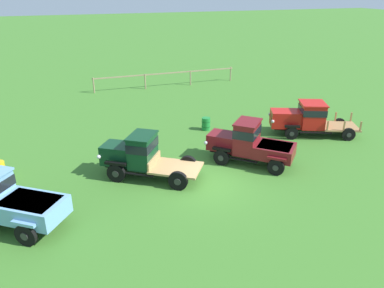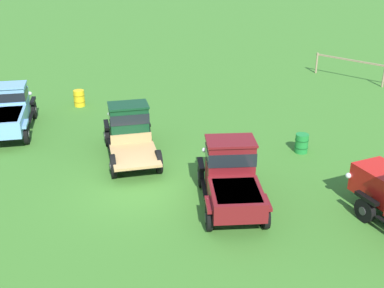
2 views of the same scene
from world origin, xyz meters
TOP-DOWN VIEW (x-y plane):
  - ground_plane at (0.00, 0.00)m, footprint 240.00×240.00m
  - vintage_truck_foreground_near at (-8.70, -0.29)m, footprint 5.03×4.30m
  - vintage_truck_second_in_line at (-2.76, 1.86)m, footprint 4.97×4.14m
  - vintage_truck_midrow_center at (2.99, 1.39)m, footprint 4.38×4.30m
  - oil_drum_beside_row at (2.70, 6.70)m, footprint 0.58×0.58m
  - oil_drum_near_fence at (-9.26, 3.96)m, footprint 0.61×0.61m

SIDE VIEW (x-z plane):
  - ground_plane at x=0.00m, z-range 0.00..0.00m
  - oil_drum_beside_row at x=2.70m, z-range 0.00..0.82m
  - oil_drum_near_fence at x=-9.26m, z-range 0.00..0.87m
  - vintage_truck_foreground_near at x=-8.70m, z-range 0.02..2.14m
  - vintage_truck_midrow_center at x=2.99m, z-range -0.02..2.26m
  - vintage_truck_second_in_line at x=-2.76m, z-range 0.04..2.23m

